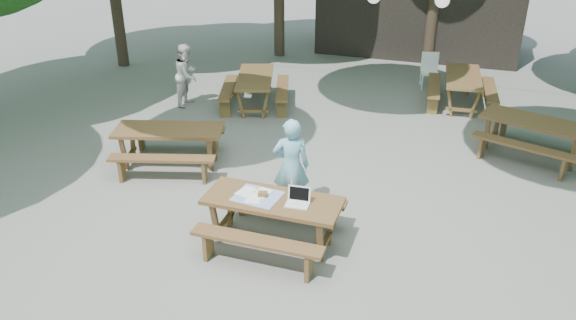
% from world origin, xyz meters
% --- Properties ---
extents(ground, '(80.00, 80.00, 0.00)m').
position_xyz_m(ground, '(0.00, 0.00, 0.00)').
color(ground, slate).
rests_on(ground, ground).
extents(pavilion, '(6.00, 3.00, 2.80)m').
position_xyz_m(pavilion, '(0.50, 10.50, 1.40)').
color(pavilion, black).
rests_on(pavilion, ground).
extents(main_picnic_table, '(2.00, 1.58, 0.75)m').
position_xyz_m(main_picnic_table, '(-0.21, -1.17, 0.39)').
color(main_picnic_table, '#542F1D').
rests_on(main_picnic_table, ground).
extents(picnic_table_nw, '(2.27, 2.05, 0.75)m').
position_xyz_m(picnic_table_nw, '(-2.93, 0.65, 0.39)').
color(picnic_table_nw, '#542F1D').
rests_on(picnic_table_nw, ground).
extents(picnic_table_ne, '(2.31, 2.11, 0.75)m').
position_xyz_m(picnic_table_ne, '(3.59, 3.25, 0.39)').
color(picnic_table_ne, '#542F1D').
rests_on(picnic_table_ne, ground).
extents(picnic_table_far_w, '(2.08, 2.29, 0.75)m').
position_xyz_m(picnic_table_far_w, '(-2.57, 4.10, 0.39)').
color(picnic_table_far_w, '#542F1D').
rests_on(picnic_table_far_w, ground).
extents(picnic_table_far_e, '(1.73, 2.06, 0.75)m').
position_xyz_m(picnic_table_far_e, '(2.11, 5.71, 0.39)').
color(picnic_table_far_e, '#542F1D').
rests_on(picnic_table_far_e, ground).
extents(woman, '(0.68, 0.55, 1.61)m').
position_xyz_m(woman, '(-0.25, -0.19, 0.81)').
color(woman, '#75BDD6').
rests_on(woman, ground).
extents(second_person, '(0.58, 0.74, 1.48)m').
position_xyz_m(second_person, '(-4.14, 3.69, 0.74)').
color(second_person, silver).
rests_on(second_person, ground).
extents(plastic_chair, '(0.53, 0.53, 0.90)m').
position_xyz_m(plastic_chair, '(1.25, 6.82, 0.26)').
color(plastic_chair, white).
rests_on(plastic_chair, ground).
extents(laptop, '(0.35, 0.28, 0.24)m').
position_xyz_m(laptop, '(0.18, -1.16, 0.81)').
color(laptop, white).
rests_on(laptop, main_picnic_table).
extents(tabletop_clutter, '(0.70, 0.61, 0.08)m').
position_xyz_m(tabletop_clutter, '(-0.43, -1.16, 0.76)').
color(tabletop_clutter, '#3657B8').
rests_on(tabletop_clutter, main_picnic_table).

